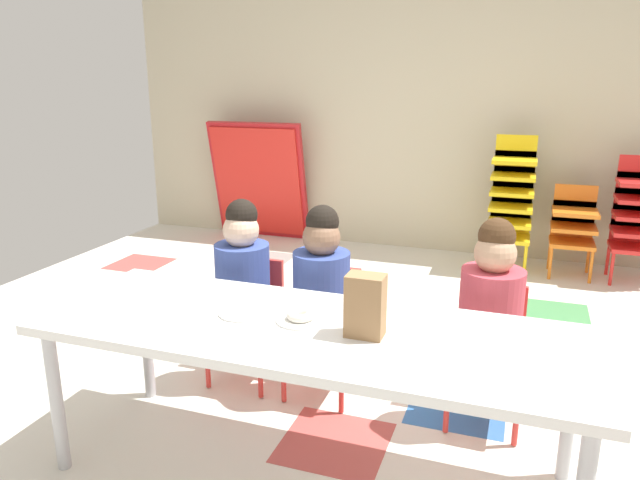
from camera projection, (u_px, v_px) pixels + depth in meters
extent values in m
cube|color=silver|center=(363.00, 392.00, 2.88)|extent=(5.78, 5.22, 0.02)
cube|color=#478C51|center=(553.00, 313.00, 3.82)|extent=(0.43, 0.43, 0.00)
cube|color=#B24C47|center=(335.00, 442.00, 2.47)|extent=(0.43, 0.43, 0.00)
cube|color=#B24C47|center=(558.00, 377.00, 3.00)|extent=(0.43, 0.43, 0.00)
cube|color=#336BB2|center=(457.00, 407.00, 2.74)|extent=(0.43, 0.43, 0.00)
cube|color=gray|center=(264.00, 259.00, 4.95)|extent=(0.43, 0.43, 0.00)
cube|color=#B24C47|center=(140.00, 264.00, 4.82)|extent=(0.43, 0.43, 0.00)
cube|color=gray|center=(174.00, 319.00, 3.72)|extent=(0.43, 0.43, 0.00)
cube|color=beige|center=(449.00, 103.00, 4.92)|extent=(5.78, 0.10, 2.52)
cube|color=white|center=(309.00, 331.00, 2.13)|extent=(1.99, 0.69, 0.04)
cylinder|color=#B2B2B7|center=(56.00, 401.00, 2.24)|extent=(0.05, 0.05, 0.57)
cylinder|color=#B2B2B7|center=(146.00, 340.00, 2.76)|extent=(0.05, 0.05, 0.57)
cylinder|color=#B2B2B7|center=(570.00, 411.00, 2.18)|extent=(0.05, 0.05, 0.57)
cube|color=red|center=(244.00, 325.00, 2.90)|extent=(0.32, 0.30, 0.03)
cube|color=red|center=(257.00, 286.00, 2.99)|extent=(0.29, 0.02, 0.30)
cylinder|color=#384C99|center=(243.00, 283.00, 2.84)|extent=(0.33, 0.33, 0.38)
sphere|color=beige|center=(241.00, 230.00, 2.77)|extent=(0.17, 0.17, 0.17)
sphere|color=black|center=(242.00, 215.00, 2.76)|extent=(0.15, 0.15, 0.15)
cylinder|color=red|center=(207.00, 360.00, 2.86)|extent=(0.02, 0.02, 0.28)
cylinder|color=red|center=(260.00, 369.00, 2.77)|extent=(0.02, 0.02, 0.28)
cylinder|color=red|center=(232.00, 339.00, 3.10)|extent=(0.02, 0.02, 0.28)
cylinder|color=red|center=(282.00, 346.00, 3.01)|extent=(0.02, 0.02, 0.28)
cube|color=red|center=(321.00, 336.00, 2.77)|extent=(0.32, 0.30, 0.03)
cube|color=red|center=(332.00, 296.00, 2.87)|extent=(0.29, 0.02, 0.30)
cylinder|color=#384C99|center=(321.00, 292.00, 2.71)|extent=(0.34, 0.34, 0.38)
sphere|color=#8C664C|center=(321.00, 237.00, 2.64)|extent=(0.17, 0.17, 0.17)
sphere|color=black|center=(322.00, 222.00, 2.63)|extent=(0.15, 0.15, 0.15)
cylinder|color=red|center=(284.00, 373.00, 2.74)|extent=(0.02, 0.02, 0.28)
cylinder|color=red|center=(341.00, 383.00, 2.65)|extent=(0.02, 0.02, 0.28)
cylinder|color=red|center=(304.00, 350.00, 2.97)|extent=(0.02, 0.02, 0.28)
cylinder|color=red|center=(357.00, 358.00, 2.88)|extent=(0.02, 0.02, 0.28)
cube|color=red|center=(486.00, 361.00, 2.53)|extent=(0.32, 0.30, 0.03)
cube|color=red|center=(492.00, 315.00, 2.63)|extent=(0.29, 0.02, 0.30)
cylinder|color=#BF3F4C|center=(490.00, 313.00, 2.47)|extent=(0.33, 0.33, 0.38)
sphere|color=tan|center=(495.00, 253.00, 2.40)|extent=(0.17, 0.17, 0.17)
sphere|color=#472D19|center=(497.00, 236.00, 2.40)|extent=(0.15, 0.15, 0.15)
cylinder|color=red|center=(447.00, 402.00, 2.50)|extent=(0.02, 0.02, 0.28)
cylinder|color=red|center=(517.00, 414.00, 2.41)|extent=(0.02, 0.02, 0.28)
cylinder|color=red|center=(455.00, 374.00, 2.73)|extent=(0.02, 0.02, 0.28)
cylinder|color=red|center=(518.00, 384.00, 2.65)|extent=(0.02, 0.02, 0.28)
cube|color=yellow|center=(508.00, 238.00, 4.61)|extent=(0.32, 0.30, 0.03)
cube|color=yellow|center=(510.00, 222.00, 4.71)|extent=(0.30, 0.02, 0.18)
cube|color=yellow|center=(509.00, 223.00, 4.58)|extent=(0.32, 0.30, 0.03)
cube|color=yellow|center=(511.00, 208.00, 4.68)|extent=(0.30, 0.02, 0.18)
cube|color=yellow|center=(511.00, 208.00, 4.55)|extent=(0.32, 0.30, 0.03)
cube|color=yellow|center=(512.00, 193.00, 4.65)|extent=(0.30, 0.02, 0.18)
cube|color=yellow|center=(512.00, 192.00, 4.51)|extent=(0.32, 0.30, 0.03)
cube|color=yellow|center=(514.00, 178.00, 4.62)|extent=(0.30, 0.02, 0.18)
cube|color=yellow|center=(513.00, 177.00, 4.48)|extent=(0.32, 0.30, 0.03)
cube|color=yellow|center=(515.00, 162.00, 4.59)|extent=(0.30, 0.02, 0.18)
cube|color=yellow|center=(515.00, 161.00, 4.45)|extent=(0.32, 0.30, 0.03)
cube|color=yellow|center=(516.00, 147.00, 4.55)|extent=(0.30, 0.02, 0.18)
cylinder|color=yellow|center=(487.00, 257.00, 4.57)|extent=(0.02, 0.02, 0.26)
cylinder|color=yellow|center=(525.00, 260.00, 4.48)|extent=(0.02, 0.02, 0.26)
cylinder|color=yellow|center=(489.00, 248.00, 4.81)|extent=(0.02, 0.02, 0.26)
cylinder|color=yellow|center=(526.00, 251.00, 4.72)|extent=(0.02, 0.02, 0.26)
cube|color=orange|center=(572.00, 243.00, 4.46)|extent=(0.32, 0.30, 0.03)
cube|color=orange|center=(572.00, 227.00, 4.57)|extent=(0.30, 0.02, 0.18)
cube|color=orange|center=(573.00, 228.00, 4.43)|extent=(0.32, 0.30, 0.03)
cube|color=orange|center=(574.00, 212.00, 4.54)|extent=(0.30, 0.02, 0.18)
cube|color=orange|center=(575.00, 212.00, 4.40)|extent=(0.32, 0.30, 0.03)
cube|color=orange|center=(575.00, 197.00, 4.50)|extent=(0.30, 0.02, 0.18)
cylinder|color=orange|center=(550.00, 263.00, 4.43)|extent=(0.02, 0.02, 0.26)
cylinder|color=orange|center=(591.00, 266.00, 4.34)|extent=(0.02, 0.02, 0.26)
cylinder|color=orange|center=(550.00, 253.00, 4.66)|extent=(0.02, 0.02, 0.26)
cylinder|color=orange|center=(588.00, 257.00, 4.57)|extent=(0.02, 0.02, 0.26)
cube|color=red|center=(633.00, 248.00, 4.33)|extent=(0.32, 0.30, 0.03)
cube|color=red|center=(632.00, 232.00, 4.44)|extent=(0.30, 0.02, 0.18)
cube|color=red|center=(635.00, 232.00, 4.30)|extent=(0.32, 0.30, 0.03)
cube|color=red|center=(634.00, 216.00, 4.40)|extent=(0.30, 0.02, 0.18)
cube|color=red|center=(638.00, 216.00, 4.27)|extent=(0.32, 0.30, 0.03)
cube|color=red|center=(637.00, 200.00, 4.37)|extent=(0.30, 0.02, 0.18)
cube|color=red|center=(640.00, 200.00, 4.24)|extent=(0.32, 0.30, 0.03)
cube|color=red|center=(639.00, 184.00, 4.34)|extent=(0.30, 0.02, 0.18)
cylinder|color=red|center=(612.00, 268.00, 4.29)|extent=(0.02, 0.02, 0.26)
cylinder|color=red|center=(608.00, 258.00, 4.53)|extent=(0.02, 0.02, 0.26)
cube|color=red|center=(259.00, 181.00, 5.47)|extent=(0.90, 0.28, 1.09)
cube|color=red|center=(258.00, 182.00, 5.44)|extent=(0.83, 0.23, 0.99)
cube|color=#9E754C|center=(365.00, 306.00, 2.02)|extent=(0.13, 0.09, 0.22)
cylinder|color=white|center=(301.00, 320.00, 2.17)|extent=(0.18, 0.18, 0.01)
cylinder|color=white|center=(243.00, 313.00, 2.23)|extent=(0.18, 0.18, 0.01)
torus|color=white|center=(300.00, 315.00, 2.16)|extent=(0.10, 0.10, 0.03)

